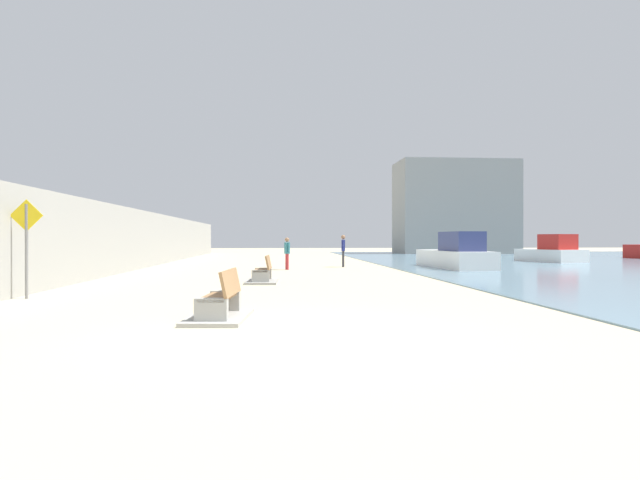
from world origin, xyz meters
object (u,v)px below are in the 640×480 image
(boat_outer, at_px, (456,255))
(pedestrian_sign, at_px, (27,237))
(bench_near, at_px, (220,307))
(boat_far_left, at_px, (552,252))
(person_walking, at_px, (343,248))
(person_standing, at_px, (287,251))
(bench_far, at_px, (263,276))

(boat_outer, bearing_deg, pedestrian_sign, -141.11)
(bench_near, xyz_separation_m, pedestrian_sign, (-5.44, 4.05, 1.39))
(boat_far_left, bearing_deg, boat_outer, -143.35)
(person_walking, xyz_separation_m, boat_far_left, (14.49, 4.59, -0.35))
(person_standing, xyz_separation_m, boat_outer, (8.88, 0.35, -0.22))
(boat_outer, bearing_deg, bench_far, -140.33)
(boat_far_left, bearing_deg, bench_near, -129.45)
(bench_far, xyz_separation_m, boat_outer, (9.92, 8.23, 0.50))
(boat_outer, bearing_deg, person_standing, -177.77)
(bench_near, relative_size, person_walking, 1.23)
(person_standing, bearing_deg, boat_outer, 2.23)
(person_walking, xyz_separation_m, pedestrian_sign, (-10.27, -14.82, 0.58))
(person_walking, relative_size, pedestrian_sign, 0.68)
(person_standing, height_order, boat_far_left, boat_far_left)
(person_walking, relative_size, boat_outer, 0.27)
(bench_far, bearing_deg, boat_far_left, 38.29)
(bench_far, bearing_deg, bench_near, -94.15)
(boat_far_left, bearing_deg, pedestrian_sign, -141.89)
(bench_far, bearing_deg, person_walking, 67.55)
(bench_far, distance_m, boat_far_left, 23.80)
(boat_far_left, xyz_separation_m, pedestrian_sign, (-24.75, -19.42, 0.93))
(bench_near, bearing_deg, boat_outer, 58.09)
(bench_near, distance_m, boat_far_left, 30.40)
(bench_near, bearing_deg, person_standing, 84.23)
(person_standing, relative_size, boat_far_left, 0.35)
(person_standing, bearing_deg, bench_far, -97.55)
(person_walking, bearing_deg, bench_far, -112.45)
(pedestrian_sign, bearing_deg, boat_far_left, 38.11)
(boat_far_left, bearing_deg, person_walking, -162.40)
(bench_far, distance_m, person_walking, 11.01)
(bench_far, distance_m, pedestrian_sign, 7.79)
(bench_far, bearing_deg, person_standing, 82.45)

